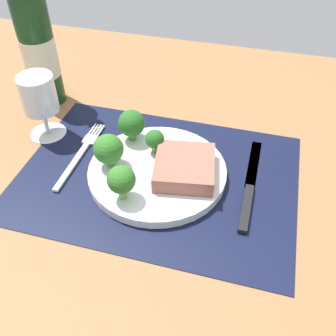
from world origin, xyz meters
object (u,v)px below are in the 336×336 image
(fork, at_px, (80,154))
(wine_glass, at_px, (39,98))
(wine_bottle, at_px, (38,48))
(plate, at_px, (157,172))
(knife, at_px, (249,189))
(steak, at_px, (184,168))

(fork, relative_size, wine_glass, 1.52)
(wine_bottle, bearing_deg, fork, -47.19)
(fork, distance_m, wine_glass, 0.13)
(plate, bearing_deg, knife, 1.91)
(steak, bearing_deg, wine_bottle, 153.28)
(steak, bearing_deg, knife, 4.02)
(knife, bearing_deg, plate, -176.29)
(steak, xyz_separation_m, wine_glass, (-0.29, 0.06, 0.05))
(steak, relative_size, wine_bottle, 0.31)
(wine_bottle, bearing_deg, steak, -26.72)
(knife, distance_m, wine_glass, 0.41)
(fork, height_order, wine_glass, wine_glass)
(plate, xyz_separation_m, knife, (0.16, 0.01, -0.00))
(wine_bottle, bearing_deg, wine_glass, -63.73)
(steak, xyz_separation_m, wine_bottle, (-0.35, 0.18, 0.09))
(fork, distance_m, knife, 0.31)
(fork, relative_size, wine_bottle, 0.58)
(steak, height_order, wine_bottle, wine_bottle)
(plate, relative_size, knife, 1.04)
(plate, xyz_separation_m, wine_bottle, (-0.30, 0.17, 0.11))
(steak, height_order, fork, steak)
(steak, relative_size, knife, 0.45)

